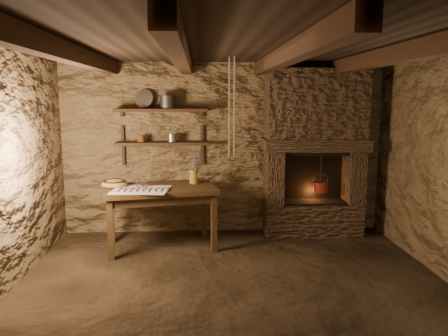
{
  "coord_description": "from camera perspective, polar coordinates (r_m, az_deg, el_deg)",
  "views": [
    {
      "loc": [
        -0.32,
        -4.14,
        1.92
      ],
      "look_at": [
        -0.05,
        0.9,
        1.1
      ],
      "focal_mm": 35.0,
      "sensor_mm": 36.0,
      "label": 1
    }
  ],
  "objects": [
    {
      "name": "floor",
      "position": [
        4.58,
        1.29,
        -15.59
      ],
      "size": [
        4.5,
        4.5,
        0.0
      ],
      "primitive_type": "plane",
      "color": "black",
      "rests_on": "ground"
    },
    {
      "name": "back_wall",
      "position": [
        6.19,
        -0.09,
        2.53
      ],
      "size": [
        4.5,
        0.04,
        2.4
      ],
      "primitive_type": "cube",
      "color": "brown",
      "rests_on": "floor"
    },
    {
      "name": "front_wall",
      "position": [
        2.28,
        5.29,
        -9.16
      ],
      "size": [
        4.5,
        0.04,
        2.4
      ],
      "primitive_type": "cube",
      "color": "brown",
      "rests_on": "floor"
    },
    {
      "name": "ceiling",
      "position": [
        4.18,
        1.41,
        15.81
      ],
      "size": [
        4.5,
        4.0,
        0.04
      ],
      "primitive_type": "cube",
      "color": "black",
      "rests_on": "back_wall"
    },
    {
      "name": "beam_far_left",
      "position": [
        4.32,
        -19.46,
        13.89
      ],
      "size": [
        0.14,
        3.95,
        0.16
      ],
      "primitive_type": "cube",
      "color": "black",
      "rests_on": "ceiling"
    },
    {
      "name": "beam_mid_left",
      "position": [
        4.17,
        -5.7,
        14.55
      ],
      "size": [
        0.14,
        3.95,
        0.16
      ],
      "primitive_type": "cube",
      "color": "black",
      "rests_on": "ceiling"
    },
    {
      "name": "beam_mid_right",
      "position": [
        4.24,
        8.37,
        14.4
      ],
      "size": [
        0.14,
        3.95,
        0.16
      ],
      "primitive_type": "cube",
      "color": "black",
      "rests_on": "ceiling"
    },
    {
      "name": "beam_far_right",
      "position": [
        4.54,
        21.19,
        13.54
      ],
      "size": [
        0.14,
        3.95,
        0.16
      ],
      "primitive_type": "cube",
      "color": "black",
      "rests_on": "ceiling"
    },
    {
      "name": "shelf_lower",
      "position": [
        6.04,
        -8.1,
        3.22
      ],
      "size": [
        1.25,
        0.3,
        0.04
      ],
      "primitive_type": "cube",
      "color": "black",
      "rests_on": "back_wall"
    },
    {
      "name": "shelf_upper",
      "position": [
        6.01,
        -8.2,
        7.49
      ],
      "size": [
        1.25,
        0.3,
        0.04
      ],
      "primitive_type": "cube",
      "color": "black",
      "rests_on": "back_wall"
    },
    {
      "name": "hearth",
      "position": [
        6.16,
        11.74,
        2.55
      ],
      "size": [
        1.43,
        0.51,
        2.3
      ],
      "color": "#3E2C1F",
      "rests_on": "floor"
    },
    {
      "name": "work_table",
      "position": [
        5.7,
        -8.23,
        -6.07
      ],
      "size": [
        1.51,
        1.03,
        0.8
      ],
      "rotation": [
        0.0,
        0.0,
        0.18
      ],
      "color": "#322211",
      "rests_on": "floor"
    },
    {
      "name": "linen_cloth",
      "position": [
        5.46,
        -10.78,
        -2.79
      ],
      "size": [
        0.73,
        0.61,
        0.01
      ],
      "primitive_type": "cube",
      "rotation": [
        0.0,
        0.0,
        -0.1
      ],
      "color": "white",
      "rests_on": "work_table"
    },
    {
      "name": "pewter_cutlery_row",
      "position": [
        5.44,
        -10.81,
        -2.73
      ],
      "size": [
        0.58,
        0.27,
        0.01
      ],
      "primitive_type": null,
      "rotation": [
        0.0,
        0.0,
        -0.1
      ],
      "color": "gray",
      "rests_on": "linen_cloth"
    },
    {
      "name": "drinking_glasses",
      "position": [
        5.57,
        -10.4,
        -2.03
      ],
      "size": [
        0.22,
        0.07,
        0.09
      ],
      "primitive_type": null,
      "color": "silver",
      "rests_on": "linen_cloth"
    },
    {
      "name": "stoneware_jug",
      "position": [
        5.76,
        -3.94,
        -0.26
      ],
      "size": [
        0.15,
        0.15,
        0.42
      ],
      "rotation": [
        0.0,
        0.0,
        0.29
      ],
      "color": "olive",
      "rests_on": "work_table"
    },
    {
      "name": "wooden_bowl",
      "position": [
        5.71,
        -14.1,
        -2.03
      ],
      "size": [
        0.4,
        0.4,
        0.11
      ],
      "primitive_type": "ellipsoid",
      "rotation": [
        0.0,
        0.0,
        -0.29
      ],
      "color": "#A58147",
      "rests_on": "work_table"
    },
    {
      "name": "iron_stockpot",
      "position": [
        6.0,
        -7.38,
        8.45
      ],
      "size": [
        0.27,
        0.27,
        0.16
      ],
      "primitive_type": "cylinder",
      "rotation": [
        0.0,
        0.0,
        0.35
      ],
      "color": "#2E2C29",
      "rests_on": "shelf_upper"
    },
    {
      "name": "tin_pan",
      "position": [
        6.13,
        -10.37,
        8.88
      ],
      "size": [
        0.28,
        0.18,
        0.26
      ],
      "primitive_type": "cylinder",
      "rotation": [
        1.26,
        0.0,
        -0.29
      ],
      "color": "gray",
      "rests_on": "shelf_upper"
    },
    {
      "name": "small_kettle",
      "position": [
        6.02,
        -6.8,
        3.95
      ],
      "size": [
        0.16,
        0.12,
        0.17
      ],
      "primitive_type": null,
      "rotation": [
        0.0,
        0.0,
        -0.01
      ],
      "color": "gray",
      "rests_on": "shelf_lower"
    },
    {
      "name": "rusty_tin",
      "position": [
        6.06,
        -10.76,
        3.82
      ],
      "size": [
        0.12,
        0.12,
        0.1
      ],
      "primitive_type": "cylinder",
      "rotation": [
        0.0,
        0.0,
        0.31
      ],
      "color": "#582811",
      "rests_on": "shelf_lower"
    },
    {
      "name": "red_pot",
      "position": [
        6.21,
        12.48,
        -2.34
      ],
      "size": [
        0.23,
        0.23,
        0.54
      ],
      "rotation": [
        0.0,
        0.0,
        -0.22
      ],
      "color": "maroon",
      "rests_on": "hearth"
    },
    {
      "name": "hanging_ropes",
      "position": [
        5.21,
        1.02,
        7.89
      ],
      "size": [
        0.08,
        0.08,
        1.2
      ],
      "primitive_type": null,
      "color": "tan",
      "rests_on": "ceiling"
    }
  ]
}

